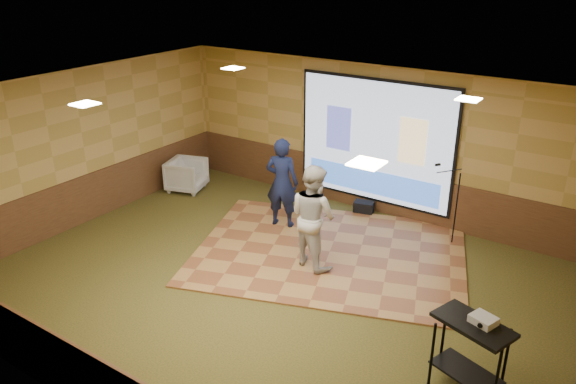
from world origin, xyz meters
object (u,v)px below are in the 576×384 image
Objects in this scene: player_right at (313,216)px; projector at (483,320)px; player_left at (282,183)px; mic_stand at (452,219)px; banquet_chair at (187,175)px; projector_screen at (374,143)px; duffel_bag at (364,207)px; av_table at (471,343)px; dance_floor at (330,252)px.

player_right reaches higher than projector.
player_right is (1.28, -0.97, 0.01)m from player_left.
banquet_chair is (-5.79, -0.79, -0.13)m from mic_stand.
duffel_bag is at bearing -107.71° from projector_screen.
projector is 3.88m from mic_stand.
projector_screen is 8.37× the size of duffel_bag.
projector_screen is at bearing -69.77° from player_right.
mic_stand is at bearing -9.29° from duffel_bag.
mic_stand is (1.68, 2.08, -0.43)m from player_right.
player_left is at bearing -124.59° from projector_screen.
mic_stand is (1.85, -0.50, -0.98)m from projector_screen.
player_right is 3.46m from av_table.
player_right reaches higher than duffel_bag.
player_right reaches higher than dance_floor.
player_left is at bearing -20.43° from player_right.
projector is at bearing -50.13° from projector_screen.
player_left is 0.99× the size of player_right.
av_table is at bearing 170.75° from player_right.
player_left is (-1.12, -1.62, -0.56)m from projector_screen.
player_left is at bearing 170.95° from projector.
banquet_chair is at bearing -164.15° from duffel_bag.
projector_screen reaches higher than projector.
banquet_chair is at bearing -0.99° from player_right.
duffel_bag reaches higher than dance_floor.
av_table reaches higher than banquet_chair.
projector is 0.70× the size of duffel_bag.
projector is (3.15, -1.98, 0.99)m from dance_floor.
duffel_bag is (3.88, 1.10, -0.24)m from banquet_chair.
dance_floor is at bearing -81.68° from duffel_bag.
av_table is 2.41× the size of duffel_bag.
av_table is 0.35m from projector.
player_left is 2.23× the size of banquet_chair.
projector is (0.09, 0.05, 0.34)m from av_table.
player_right is 4.50× the size of duffel_bag.
duffel_bag is at bearing -172.48° from mic_stand.
player_left reaches higher than projector.
projector is 7.83m from banquet_chair.
player_left reaches higher than banquet_chair.
projector_screen is 0.71× the size of dance_floor.
av_table reaches higher than duffel_bag.
av_table reaches higher than dance_floor.
duffel_bag is at bearing -68.05° from player_right.
banquet_chair is at bearing 169.57° from dance_floor.
projector reaches higher than duffel_bag.
av_table is (3.28, -4.08, -0.81)m from projector_screen.
projector is at bearing -48.27° from duffel_bag.
player_left reaches higher than av_table.
mic_stand is 3.79× the size of duffel_bag.
player_right is at bearing 154.25° from av_table.
banquet_chair is at bearing -161.88° from projector_screen.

